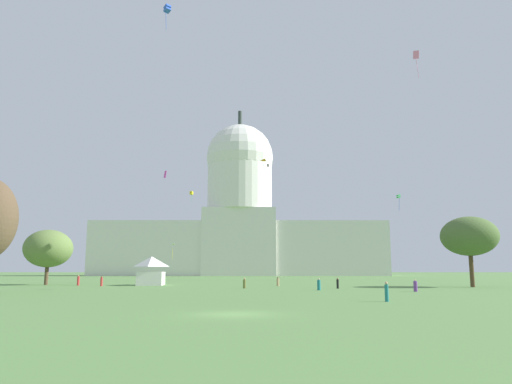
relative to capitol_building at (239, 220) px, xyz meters
The scene contains 21 objects.
ground_plane 180.95m from the capitol_building, 88.43° to the right, with size 800.00×800.00×0.00m, color #567F42.
capitol_building is the anchor object (origin of this frame).
event_tent 126.53m from the capitol_building, 95.52° to the right, with size 5.06×7.04×5.05m.
tree_east_mid 140.40m from the capitol_building, 72.95° to the right, with size 11.75×11.60×11.22m.
tree_west_near 127.38m from the capitol_building, 104.37° to the right, with size 12.06×12.07×9.95m.
person_purple_lawn_far_left 152.70m from the capitol_building, 79.79° to the right, with size 0.67×0.67×1.52m.
person_red_deep_crowd 132.10m from the capitol_building, 98.55° to the right, with size 0.41×0.41×1.68m.
person_tan_front_right 130.90m from the capitol_building, 85.43° to the right, with size 0.60×0.60×1.52m.
person_olive_near_tree_west 139.96m from the capitol_building, 88.00° to the right, with size 0.63×0.63×1.52m.
person_teal_front_left 147.19m from the capitol_building, 84.08° to the right, with size 0.64×0.64×1.60m.
person_teal_aisle_center 169.98m from the capitol_building, 83.90° to the right, with size 0.34×0.34×1.73m.
person_black_near_tree_east 142.25m from the capitol_building, 82.43° to the right, with size 0.40×0.40×1.57m.
person_red_back_right 129.86m from the capitol_building, 101.00° to the right, with size 0.57×0.57×1.79m.
kite_orange_mid 107.82m from the capitol_building, 85.44° to the right, with size 1.28×1.15×2.23m.
kite_black_high 36.90m from the capitol_building, 68.76° to the right, with size 0.66×0.85×3.14m.
kite_blue_high 140.89m from the capitol_building, 93.16° to the right, with size 1.32×1.33×4.13m.
kite_pink_mid 145.88m from the capitol_building, 77.79° to the right, with size 0.80×0.76×4.26m.
kite_magenta_mid 126.95m from the capitol_building, 94.34° to the right, with size 0.72×1.05×1.42m.
kite_green_mid 101.13m from the capitol_building, 65.11° to the right, with size 1.02×0.99×4.20m.
kite_lime_low 97.00m from the capitol_building, 98.16° to the right, with size 0.85×1.54×3.12m.
kite_yellow_mid 41.14m from the capitol_building, 113.99° to the right, with size 1.41×1.45×3.85m.
Camera 1 is at (1.21, -31.27, 2.84)m, focal length 33.72 mm.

